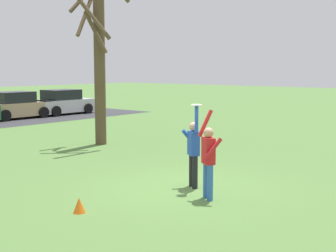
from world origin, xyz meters
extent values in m
plane|color=#567F3D|center=(0.00, 0.00, 0.00)|extent=(120.00, 120.00, 0.00)
cylinder|color=black|center=(0.23, 0.05, 0.41)|extent=(0.14, 0.14, 0.82)
cylinder|color=black|center=(0.08, -0.16, 0.41)|extent=(0.14, 0.14, 0.82)
cube|color=#234CB2|center=(0.15, -0.06, 1.12)|extent=(0.39, 0.42, 0.60)
sphere|color=tan|center=(0.15, -0.06, 1.53)|extent=(0.23, 0.23, 0.23)
cylinder|color=#234CB2|center=(0.29, 0.13, 1.17)|extent=(0.42, 0.35, 0.59)
cylinder|color=#234CB2|center=(0.02, -0.24, 1.75)|extent=(0.09, 0.09, 0.66)
cylinder|color=#3366B7|center=(-0.57, -1.05, 0.41)|extent=(0.14, 0.14, 0.82)
cylinder|color=#3366B7|center=(-0.42, -0.84, 0.41)|extent=(0.14, 0.14, 0.82)
cube|color=red|center=(-0.50, -0.94, 1.12)|extent=(0.39, 0.42, 0.60)
sphere|color=tan|center=(-0.50, -0.94, 1.53)|extent=(0.23, 0.23, 0.23)
cylinder|color=red|center=(-0.63, -1.12, 1.17)|extent=(0.42, 0.35, 0.59)
cylinder|color=red|center=(-0.36, -0.76, 1.72)|extent=(0.31, 0.26, 0.65)
cylinder|color=white|center=(0.02, -0.24, 2.09)|extent=(0.26, 0.26, 0.02)
cube|color=tan|center=(6.60, 17.55, 0.55)|extent=(4.13, 1.86, 0.80)
cube|color=black|center=(6.45, 17.55, 1.27)|extent=(2.13, 1.67, 0.64)
cylinder|color=black|center=(7.89, 18.44, 0.33)|extent=(0.66, 0.23, 0.66)
cylinder|color=black|center=(7.86, 16.62, 0.33)|extent=(0.66, 0.23, 0.66)
cylinder|color=black|center=(5.32, 16.66, 0.33)|extent=(0.66, 0.23, 0.66)
cube|color=#BCBCC1|center=(10.05, 17.49, 0.55)|extent=(4.13, 1.86, 0.80)
cube|color=black|center=(9.90, 17.49, 1.27)|extent=(2.13, 1.67, 0.64)
cylinder|color=black|center=(11.33, 18.38, 0.33)|extent=(0.66, 0.23, 0.66)
cylinder|color=black|center=(11.30, 16.56, 0.33)|extent=(0.66, 0.23, 0.66)
cylinder|color=black|center=(8.79, 18.42, 0.33)|extent=(0.66, 0.23, 0.66)
cylinder|color=black|center=(8.76, 16.60, 0.33)|extent=(0.66, 0.23, 0.66)
cylinder|color=brown|center=(3.31, 6.71, 3.16)|extent=(0.43, 0.43, 6.32)
cylinder|color=brown|center=(2.72, 6.43, 4.85)|extent=(0.77, 1.35, 1.73)
cylinder|color=brown|center=(2.96, 6.53, 4.30)|extent=(0.57, 0.89, 1.60)
cylinder|color=brown|center=(3.10, 7.27, 4.97)|extent=(1.28, 0.60, 1.66)
cone|color=orange|center=(-3.03, 0.55, 0.16)|extent=(0.26, 0.26, 0.32)
camera|label=1|loc=(-9.19, -6.82, 2.98)|focal=50.24mm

